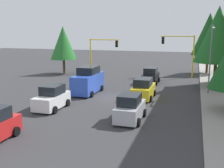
{
  "coord_description": "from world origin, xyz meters",
  "views": [
    {
      "loc": [
        24.52,
        7.79,
        6.45
      ],
      "look_at": [
        -0.73,
        0.01,
        1.2
      ],
      "focal_mm": 43.53,
      "sensor_mm": 36.0,
      "label": 1
    }
  ],
  "objects_px": {
    "car_white": "(52,98)",
    "car_yellow": "(143,89)",
    "tree_opposite_side": "(63,43)",
    "traffic_signal_far_right": "(102,49)",
    "car_black": "(151,76)",
    "car_silver": "(130,108)",
    "traffic_signal_far_left": "(180,48)",
    "street_lamp_curbside": "(211,52)",
    "tree_roadside_mid": "(218,34)",
    "tree_roadside_far": "(209,34)",
    "delivery_van_blue": "(88,81)"
  },
  "relations": [
    {
      "from": "delivery_van_blue",
      "to": "car_white",
      "type": "distance_m",
      "value": 6.24
    },
    {
      "from": "street_lamp_curbside",
      "to": "car_yellow",
      "type": "distance_m",
      "value": 7.54
    },
    {
      "from": "traffic_signal_far_right",
      "to": "car_black",
      "type": "bearing_deg",
      "value": 55.54
    },
    {
      "from": "car_white",
      "to": "car_yellow",
      "type": "height_order",
      "value": "same"
    },
    {
      "from": "car_black",
      "to": "traffic_signal_far_left",
      "type": "bearing_deg",
      "value": 151.62
    },
    {
      "from": "tree_roadside_far",
      "to": "delivery_van_blue",
      "type": "relative_size",
      "value": 1.86
    },
    {
      "from": "car_black",
      "to": "car_white",
      "type": "xyz_separation_m",
      "value": [
        13.4,
        -6.08,
        0.0
      ]
    },
    {
      "from": "car_silver",
      "to": "car_white",
      "type": "distance_m",
      "value": 6.98
    },
    {
      "from": "traffic_signal_far_left",
      "to": "car_white",
      "type": "distance_m",
      "value": 21.39
    },
    {
      "from": "tree_roadside_mid",
      "to": "tree_opposite_side",
      "type": "bearing_deg",
      "value": -100.78
    },
    {
      "from": "tree_opposite_side",
      "to": "car_black",
      "type": "relative_size",
      "value": 1.89
    },
    {
      "from": "street_lamp_curbside",
      "to": "car_silver",
      "type": "distance_m",
      "value": 11.8
    },
    {
      "from": "traffic_signal_far_right",
      "to": "tree_roadside_far",
      "type": "xyz_separation_m",
      "value": [
        -4.0,
        15.12,
        2.16
      ]
    },
    {
      "from": "traffic_signal_far_right",
      "to": "car_yellow",
      "type": "height_order",
      "value": "traffic_signal_far_right"
    },
    {
      "from": "tree_roadside_mid",
      "to": "car_white",
      "type": "bearing_deg",
      "value": -45.79
    },
    {
      "from": "traffic_signal_far_left",
      "to": "tree_roadside_mid",
      "type": "bearing_deg",
      "value": 35.54
    },
    {
      "from": "tree_roadside_far",
      "to": "car_yellow",
      "type": "xyz_separation_m",
      "value": [
        17.33,
        -6.32,
        -4.97
      ]
    },
    {
      "from": "street_lamp_curbside",
      "to": "tree_opposite_side",
      "type": "height_order",
      "value": "tree_opposite_side"
    },
    {
      "from": "traffic_signal_far_right",
      "to": "car_yellow",
      "type": "relative_size",
      "value": 1.29
    },
    {
      "from": "street_lamp_curbside",
      "to": "tree_roadside_far",
      "type": "bearing_deg",
      "value": 178.81
    },
    {
      "from": "car_white",
      "to": "street_lamp_curbside",
      "type": "bearing_deg",
      "value": 124.5
    },
    {
      "from": "tree_opposite_side",
      "to": "car_black",
      "type": "bearing_deg",
      "value": 74.93
    },
    {
      "from": "tree_opposite_side",
      "to": "traffic_signal_far_right",
      "type": "bearing_deg",
      "value": 110.4
    },
    {
      "from": "tree_roadside_far",
      "to": "tree_roadside_mid",
      "type": "xyz_separation_m",
      "value": [
        10.0,
        0.5,
        0.12
      ]
    },
    {
      "from": "street_lamp_curbside",
      "to": "car_white",
      "type": "xyz_separation_m",
      "value": [
        8.68,
        -12.64,
        -3.45
      ]
    },
    {
      "from": "street_lamp_curbside",
      "to": "traffic_signal_far_left",
      "type": "bearing_deg",
      "value": -161.45
    },
    {
      "from": "delivery_van_blue",
      "to": "car_black",
      "type": "xyz_separation_m",
      "value": [
        -7.21,
        5.36,
        -0.39
      ]
    },
    {
      "from": "traffic_signal_far_left",
      "to": "car_black",
      "type": "height_order",
      "value": "traffic_signal_far_left"
    },
    {
      "from": "traffic_signal_far_left",
      "to": "car_yellow",
      "type": "relative_size",
      "value": 1.43
    },
    {
      "from": "traffic_signal_far_right",
      "to": "street_lamp_curbside",
      "type": "distance_m",
      "value": 18.11
    },
    {
      "from": "traffic_signal_far_left",
      "to": "car_black",
      "type": "relative_size",
      "value": 1.55
    },
    {
      "from": "tree_roadside_mid",
      "to": "car_silver",
      "type": "relative_size",
      "value": 2.5
    },
    {
      "from": "delivery_van_blue",
      "to": "tree_roadside_far",
      "type": "bearing_deg",
      "value": 144.14
    },
    {
      "from": "traffic_signal_far_left",
      "to": "tree_opposite_side",
      "type": "distance_m",
      "value": 16.84
    },
    {
      "from": "traffic_signal_far_right",
      "to": "car_silver",
      "type": "bearing_deg",
      "value": 24.33
    },
    {
      "from": "car_silver",
      "to": "car_black",
      "type": "bearing_deg",
      "value": -176.75
    },
    {
      "from": "street_lamp_curbside",
      "to": "tree_roadside_far",
      "type": "height_order",
      "value": "tree_roadside_far"
    },
    {
      "from": "traffic_signal_far_right",
      "to": "tree_opposite_side",
      "type": "relative_size",
      "value": 0.74
    },
    {
      "from": "delivery_van_blue",
      "to": "tree_opposite_side",
      "type": "bearing_deg",
      "value": -142.71
    },
    {
      "from": "traffic_signal_far_left",
      "to": "car_white",
      "type": "height_order",
      "value": "traffic_signal_far_left"
    },
    {
      "from": "delivery_van_blue",
      "to": "car_silver",
      "type": "xyz_separation_m",
      "value": [
        7.22,
        6.18,
        -0.39
      ]
    },
    {
      "from": "street_lamp_curbside",
      "to": "traffic_signal_far_right",
      "type": "bearing_deg",
      "value": -125.03
    },
    {
      "from": "traffic_signal_far_left",
      "to": "tree_roadside_mid",
      "type": "xyz_separation_m",
      "value": [
        6.0,
        4.29,
        1.9
      ]
    },
    {
      "from": "delivery_van_blue",
      "to": "car_silver",
      "type": "relative_size",
      "value": 1.32
    },
    {
      "from": "street_lamp_curbside",
      "to": "tree_roadside_mid",
      "type": "distance_m",
      "value": 4.75
    },
    {
      "from": "tree_opposite_side",
      "to": "car_yellow",
      "type": "bearing_deg",
      "value": 51.38
    },
    {
      "from": "traffic_signal_far_left",
      "to": "street_lamp_curbside",
      "type": "distance_m",
      "value": 10.96
    },
    {
      "from": "tree_opposite_side",
      "to": "street_lamp_curbside",
      "type": "bearing_deg",
      "value": 67.45
    },
    {
      "from": "tree_opposite_side",
      "to": "car_silver",
      "type": "bearing_deg",
      "value": 38.62
    },
    {
      "from": "delivery_van_blue",
      "to": "car_yellow",
      "type": "height_order",
      "value": "delivery_van_blue"
    }
  ]
}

